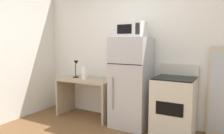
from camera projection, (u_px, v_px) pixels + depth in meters
The scene contains 8 objects.
wall_back_white at pixel (145, 51), 3.91m from camera, with size 5.00×0.10×2.60m, color white.
desk at pixel (86, 91), 4.21m from camera, with size 1.11×0.56×0.75m.
desk_lamp at pixel (76, 66), 4.33m from camera, with size 0.14×0.12×0.35m.
paper_towel_roll at pixel (84, 73), 4.17m from camera, with size 0.11×0.11×0.24m, color white.
refrigerator at pixel (131, 82), 3.70m from camera, with size 0.62×0.62×1.55m.
microwave at pixel (131, 30), 3.58m from camera, with size 0.46×0.35×0.26m.
oven_range at pixel (174, 106), 3.38m from camera, with size 0.63×0.61×1.10m.
leaning_mirror at pixel (224, 93), 3.24m from camera, with size 0.44×0.03×1.40m.
Camera 1 is at (1.36, -2.02, 1.45)m, focal length 34.16 mm.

